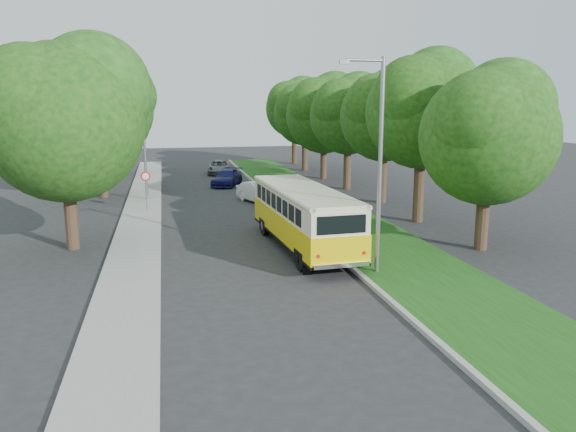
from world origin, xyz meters
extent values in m
plane|color=#252528|center=(0.00, 0.00, 0.00)|extent=(120.00, 120.00, 0.00)
cube|color=gray|center=(3.60, 5.00, 0.07)|extent=(0.20, 70.00, 0.15)
cube|color=#194612|center=(5.95, 5.00, 0.07)|extent=(4.50, 70.00, 0.13)
cube|color=gray|center=(-4.80, 5.00, 0.06)|extent=(2.20, 70.00, 0.12)
cylinder|color=#332319|center=(10.15, 0.00, 1.67)|extent=(0.56, 0.56, 3.35)
sphere|color=#103F0E|center=(10.15, 0.00, 4.95)|extent=(5.85, 5.85, 5.85)
sphere|color=#103F0E|center=(11.18, 0.58, 6.12)|extent=(4.38, 4.38, 4.38)
sphere|color=#103F0E|center=(9.28, -0.73, 5.68)|extent=(4.09, 4.09, 4.09)
cylinder|color=#332319|center=(9.96, 6.00, 2.13)|extent=(0.56, 0.56, 4.26)
sphere|color=#103F0E|center=(9.96, 6.00, 5.91)|extent=(5.98, 5.98, 5.98)
sphere|color=#103F0E|center=(11.01, 6.60, 7.10)|extent=(4.49, 4.49, 4.49)
sphere|color=#103F0E|center=(9.06, 5.25, 6.65)|extent=(4.19, 4.19, 4.19)
cylinder|color=#332319|center=(10.28, 12.00, 1.98)|extent=(0.56, 0.56, 3.95)
sphere|color=#103F0E|center=(10.28, 12.00, 5.49)|extent=(5.61, 5.61, 5.61)
sphere|color=#103F0E|center=(11.26, 12.56, 6.62)|extent=(4.21, 4.21, 4.21)
sphere|color=#103F0E|center=(9.44, 11.30, 6.20)|extent=(3.92, 3.92, 3.92)
cylinder|color=#332319|center=(9.90, 18.00, 1.93)|extent=(0.56, 0.56, 3.86)
sphere|color=#103F0E|center=(9.90, 18.00, 5.41)|extent=(5.64, 5.64, 5.64)
sphere|color=#103F0E|center=(10.89, 18.56, 6.54)|extent=(4.23, 4.23, 4.23)
sphere|color=#103F0E|center=(9.05, 17.30, 6.12)|extent=(3.95, 3.95, 3.95)
cylinder|color=#332319|center=(9.80, 24.00, 1.79)|extent=(0.56, 0.56, 3.58)
sphere|color=#103F0E|center=(9.80, 24.00, 5.33)|extent=(6.36, 6.36, 6.36)
sphere|color=#103F0E|center=(10.91, 24.64, 6.60)|extent=(4.77, 4.77, 4.77)
sphere|color=#103F0E|center=(8.84, 23.21, 6.12)|extent=(4.45, 4.45, 4.45)
cylinder|color=#332319|center=(9.67, 30.00, 1.84)|extent=(0.56, 0.56, 3.68)
sphere|color=#103F0E|center=(9.67, 30.00, 5.31)|extent=(5.91, 5.91, 5.91)
sphere|color=#103F0E|center=(10.70, 30.59, 6.49)|extent=(4.43, 4.43, 4.43)
sphere|color=#103F0E|center=(8.78, 29.26, 6.05)|extent=(4.14, 4.14, 4.14)
cylinder|color=#332319|center=(10.05, 36.00, 2.02)|extent=(0.56, 0.56, 4.05)
sphere|color=#103F0E|center=(10.05, 36.00, 5.69)|extent=(5.97, 5.97, 5.97)
sphere|color=#103F0E|center=(11.09, 36.60, 6.88)|extent=(4.48, 4.48, 4.48)
sphere|color=#103F0E|center=(9.15, 35.25, 6.43)|extent=(4.18, 4.18, 4.18)
cylinder|color=#332319|center=(-7.50, 4.00, 1.84)|extent=(0.56, 0.56, 3.68)
sphere|color=#103F0E|center=(-7.50, 4.00, 5.55)|extent=(6.80, 6.80, 6.80)
sphere|color=#103F0E|center=(-6.31, 4.68, 6.91)|extent=(5.10, 5.10, 5.10)
sphere|color=#103F0E|center=(-8.52, 3.15, 6.40)|extent=(4.76, 4.76, 4.76)
cylinder|color=#332319|center=(-7.50, 18.00, 1.84)|extent=(0.56, 0.56, 3.68)
sphere|color=#103F0E|center=(-7.50, 18.00, 5.55)|extent=(6.80, 6.80, 6.80)
sphere|color=#103F0E|center=(-6.31, 18.68, 6.91)|extent=(5.10, 5.10, 5.10)
sphere|color=#103F0E|center=(-8.52, 17.15, 6.40)|extent=(4.76, 4.76, 4.76)
cylinder|color=#332319|center=(-7.50, 30.00, 1.84)|extent=(0.56, 0.56, 3.68)
sphere|color=#103F0E|center=(-7.50, 30.00, 5.55)|extent=(6.80, 6.80, 6.80)
sphere|color=#103F0E|center=(-6.31, 30.68, 6.91)|extent=(5.10, 5.10, 5.10)
sphere|color=#103F0E|center=(-8.52, 29.15, 6.40)|extent=(4.76, 4.76, 4.76)
cylinder|color=gray|center=(4.30, -2.50, 4.00)|extent=(0.16, 0.16, 8.00)
cylinder|color=gray|center=(3.60, -2.50, 7.85)|extent=(1.40, 0.10, 0.10)
cube|color=gray|center=(2.85, -2.50, 7.78)|extent=(0.35, 0.16, 0.14)
cylinder|color=gray|center=(-4.60, 16.00, 3.75)|extent=(0.16, 0.16, 7.50)
cylinder|color=gray|center=(-5.30, 16.00, 7.35)|extent=(1.40, 0.10, 0.10)
cube|color=gray|center=(-6.05, 16.00, 7.28)|extent=(0.35, 0.16, 0.14)
cylinder|color=gray|center=(-4.50, 12.00, 1.25)|extent=(0.06, 0.06, 2.50)
cone|color=red|center=(-4.50, 11.96, 2.15)|extent=(0.56, 0.02, 0.56)
cone|color=white|center=(-4.50, 11.94, 2.15)|extent=(0.40, 0.02, 0.40)
imported|color=#B7B7BC|center=(3.00, 13.65, 0.64)|extent=(1.66, 3.80, 1.28)
imported|color=silver|center=(2.61, 13.71, 0.67)|extent=(2.80, 4.31, 1.34)
imported|color=#121451|center=(1.33, 21.75, 0.62)|extent=(3.16, 4.58, 1.23)
imported|color=slate|center=(1.45, 29.14, 0.61)|extent=(2.46, 4.56, 1.22)
camera|label=1|loc=(-3.38, -21.69, 6.43)|focal=35.00mm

